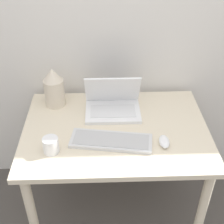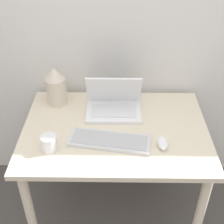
{
  "view_description": "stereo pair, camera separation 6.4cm",
  "coord_description": "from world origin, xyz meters",
  "views": [
    {
      "loc": [
        -0.07,
        -0.98,
        1.8
      ],
      "look_at": [
        -0.02,
        0.38,
        0.82
      ],
      "focal_mm": 50.0,
      "sensor_mm": 36.0,
      "label": 1
    },
    {
      "loc": [
        -0.0,
        -0.98,
        1.8
      ],
      "look_at": [
        -0.02,
        0.38,
        0.82
      ],
      "focal_mm": 50.0,
      "sensor_mm": 36.0,
      "label": 2
    }
  ],
  "objects": [
    {
      "name": "desk",
      "position": [
        0.0,
        0.36,
        0.62
      ],
      "size": [
        1.02,
        0.73,
        0.72
      ],
      "color": "beige",
      "rests_on": "ground_plane"
    },
    {
      "name": "mouse",
      "position": [
        0.24,
        0.22,
        0.73
      ],
      "size": [
        0.05,
        0.1,
        0.04
      ],
      "color": "white",
      "rests_on": "desk"
    },
    {
      "name": "keyboard",
      "position": [
        -0.03,
        0.25,
        0.73
      ],
      "size": [
        0.44,
        0.21,
        0.02
      ],
      "color": "silver",
      "rests_on": "desk"
    },
    {
      "name": "laptop",
      "position": [
        -0.01,
        0.53,
        0.76
      ],
      "size": [
        0.32,
        0.23,
        0.23
      ],
      "color": "white",
      "rests_on": "desk"
    },
    {
      "name": "wall_back",
      "position": [
        0.0,
        0.79,
        1.25
      ],
      "size": [
        6.0,
        0.05,
        2.5
      ],
      "color": "silver",
      "rests_on": "ground_plane"
    },
    {
      "name": "vase",
      "position": [
        -0.36,
        0.61,
        0.83
      ],
      "size": [
        0.12,
        0.12,
        0.24
      ],
      "color": "beige",
      "rests_on": "desk"
    },
    {
      "name": "mug",
      "position": [
        -0.33,
        0.19,
        0.76
      ],
      "size": [
        0.08,
        0.08,
        0.08
      ],
      "color": "white",
      "rests_on": "desk"
    }
  ]
}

